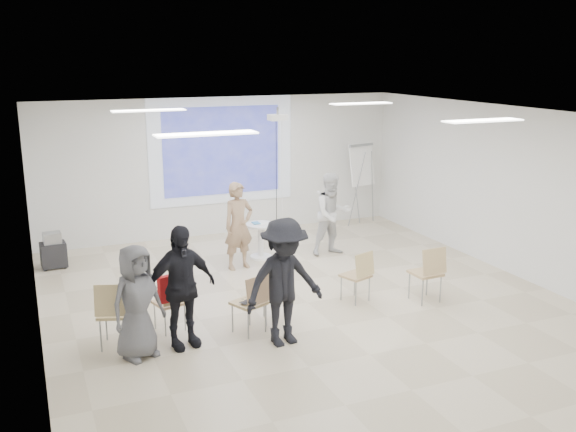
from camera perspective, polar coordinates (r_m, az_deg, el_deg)
name	(u,v)px	position (r m, az deg, el deg)	size (l,w,h in m)	color
floor	(307,305)	(10.41, 1.72, -7.96)	(8.00, 9.00, 0.10)	beige
ceiling	(309,111)	(9.68, 1.86, 9.30)	(8.00, 9.00, 0.10)	white
wall_back	(222,166)	(14.11, -5.92, 4.43)	(8.00, 0.10, 3.00)	silver
wall_left	(27,241)	(9.08, -22.16, -2.03)	(0.10, 9.00, 3.00)	silver
wall_right	(514,191)	(12.15, 19.46, 2.10)	(0.10, 9.00, 3.00)	silver
projection_halo	(222,151)	(14.00, -5.88, 5.80)	(3.20, 0.01, 2.30)	silver
projection_image	(222,151)	(13.98, -5.86, 5.79)	(2.60, 0.01, 1.90)	#3039A6
pedestal_table	(261,239)	(12.48, -2.44, -2.01)	(0.60, 0.60, 0.71)	white
player_left	(238,220)	(11.79, -4.42, -0.37)	(0.67, 0.45, 1.84)	tan
player_right	(332,210)	(12.62, 3.98, 0.55)	(0.87, 0.70, 1.81)	white
controller_left	(243,201)	(12.00, -4.01, 1.35)	(0.04, 0.12, 0.04)	silver
controller_right	(319,192)	(12.69, 2.77, 2.11)	(0.04, 0.11, 0.04)	white
chair_far_left	(114,309)	(8.96, -15.19, -8.01)	(0.58, 0.60, 0.95)	tan
chair_left_mid	(171,299)	(9.33, -10.32, -7.27)	(0.49, 0.51, 0.84)	tan
chair_left_inner	(252,299)	(9.12, -3.19, -7.38)	(0.56, 0.57, 0.89)	tan
chair_center	(277,287)	(9.44, -0.95, -6.34)	(0.56, 0.58, 0.95)	tan
chair_right_inner	(359,272)	(10.31, 6.33, -5.00)	(0.51, 0.53, 0.84)	tan
chair_right_far	(429,270)	(10.46, 12.42, -4.67)	(0.46, 0.49, 0.93)	tan
red_jacket	(172,288)	(9.11, -10.30, -6.29)	(0.40, 0.09, 0.38)	#B51618
laptop	(248,300)	(9.21, -3.55, -7.50)	(0.32, 0.24, 0.03)	black
audience_left	(180,278)	(8.70, -9.56, -5.47)	(1.14, 0.68, 1.95)	black
audience_mid	(284,274)	(8.65, -0.35, -5.17)	(1.30, 0.71, 2.01)	black
audience_outer	(136,295)	(8.55, -13.33, -6.87)	(0.84, 0.55, 1.71)	#5D5D62
flipchart_easel	(362,166)	(14.88, 6.57, 4.48)	(0.80, 0.62, 1.89)	gray
av_cart	(53,252)	(12.71, -20.14, -2.99)	(0.47, 0.39, 0.68)	black
ceiling_projector	(278,125)	(11.12, -0.92, 8.07)	(0.30, 0.25, 3.00)	white
fluor_panel_nw	(149,110)	(10.99, -12.28, 9.15)	(1.20, 0.30, 0.02)	white
fluor_panel_ne	(361,103)	(12.37, 6.50, 9.91)	(1.20, 0.30, 0.02)	white
fluor_panel_sw	(206,134)	(7.60, -7.27, 7.25)	(1.20, 0.30, 0.02)	white
fluor_panel_se	(483,121)	(9.48, 16.94, 8.11)	(1.20, 0.30, 0.02)	white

